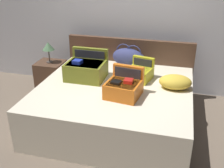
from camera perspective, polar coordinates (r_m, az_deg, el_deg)
ground_plane at (r=3.55m, az=-1.08°, el=-11.34°), size 12.00×12.00×0.00m
back_wall at (r=4.54m, az=4.59°, el=14.75°), size 8.00×0.10×2.60m
bed at (r=3.72m, az=0.55°, el=-4.37°), size 1.99×1.87×0.55m
headboard at (r=4.50m, az=3.59°, el=3.67°), size 2.03×0.08×0.93m
hard_case_large at (r=3.81m, az=-5.43°, el=3.20°), size 0.52×0.45×0.39m
hard_case_medium at (r=3.31m, az=2.46°, el=-0.64°), size 0.44×0.44×0.34m
hard_case_small at (r=3.80m, az=5.76°, el=2.42°), size 0.38×0.40×0.28m
duffel_bag at (r=4.21m, az=3.48°, el=5.55°), size 0.57×0.37×0.36m
pillow_near_headboard at (r=4.34m, az=-5.30°, el=5.24°), size 0.44×0.26×0.18m
pillow_center_head at (r=3.60m, az=13.08°, el=0.43°), size 0.44×0.32×0.18m
nightstand at (r=4.73m, az=-12.56°, el=1.46°), size 0.44×0.40×0.52m
table_lamp at (r=4.55m, az=-13.18°, el=7.57°), size 0.19×0.19×0.34m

